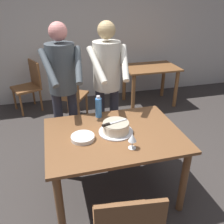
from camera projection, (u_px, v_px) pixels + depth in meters
ground_plane at (114, 190)px, 2.66m from camera, size 14.00×14.00×0.00m
back_wall at (75, 30)px, 4.48m from camera, size 10.00×0.12×2.70m
main_dining_table at (114, 143)px, 2.38m from camera, size 1.32×0.97×0.75m
cake_on_platter at (116, 128)px, 2.32m from camera, size 0.34×0.34×0.11m
cake_knife at (110, 124)px, 2.26m from camera, size 0.27×0.09×0.02m
plate_stack at (83, 138)px, 2.22m from camera, size 0.22×0.22×0.04m
wine_glass_near at (132, 138)px, 2.06m from camera, size 0.08×0.08×0.14m
water_bottle at (98, 107)px, 2.59m from camera, size 0.07×0.07×0.25m
person_cutting_cake at (107, 78)px, 2.80m from camera, size 0.47×0.55×1.72m
person_standing_beside at (63, 81)px, 2.71m from camera, size 0.47×0.56×1.72m
background_table at (150, 75)px, 4.52m from camera, size 1.00×0.70×0.74m
background_chair_0 at (70, 93)px, 3.92m from camera, size 0.60×0.60×0.90m
background_chair_1 at (29, 84)px, 4.32m from camera, size 0.58×0.58×0.90m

